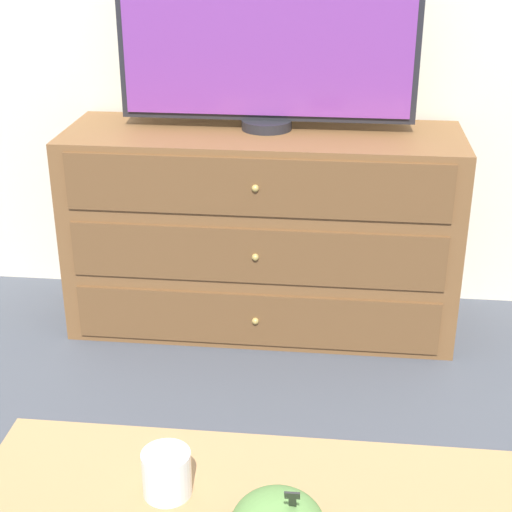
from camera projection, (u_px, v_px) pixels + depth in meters
The scene contains 4 objects.
ground_plane at pixel (244, 288), 3.18m from camera, with size 12.00×12.00×0.00m, color #474C56.
dresser at pixel (262, 231), 2.79m from camera, with size 1.35×0.47×0.72m.
tv at pixel (267, 33), 2.55m from camera, with size 1.00×0.17×0.63m.
drink_cup at pixel (167, 476), 1.42m from camera, with size 0.09×0.09×0.09m.
Camera 1 is at (0.35, -2.83, 1.42)m, focal length 55.00 mm.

